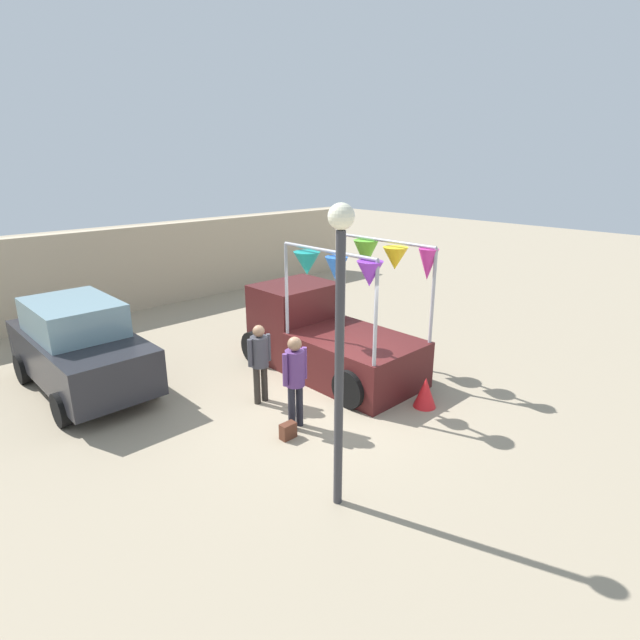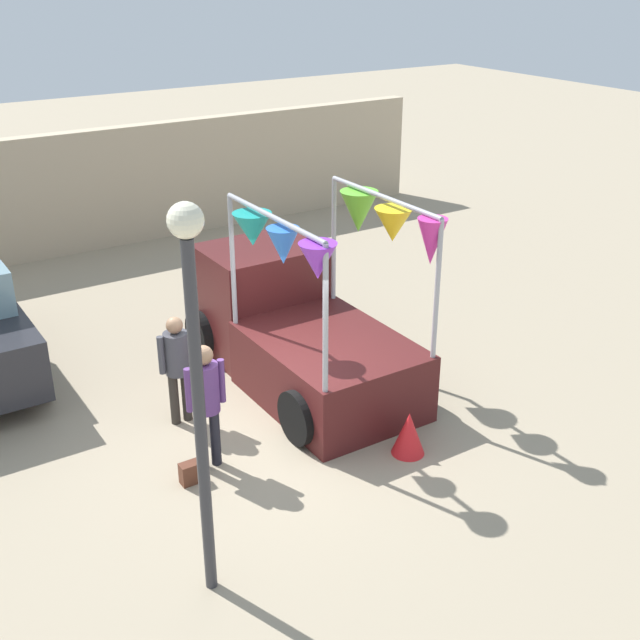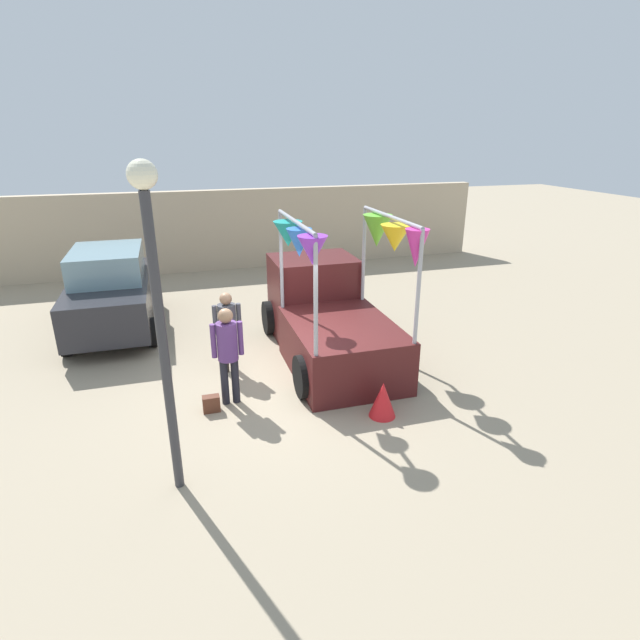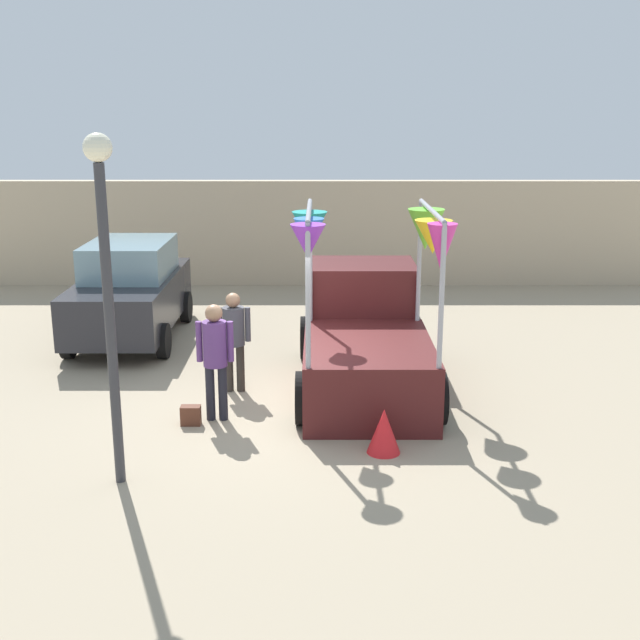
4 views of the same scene
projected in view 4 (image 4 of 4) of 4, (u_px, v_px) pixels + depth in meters
The scene contains 9 objects.
ground_plane at pixel (288, 412), 11.82m from camera, with size 60.00×60.00×0.00m, color gray.
vendor_truck at pixel (369, 331), 12.84m from camera, with size 2.42×4.06×2.97m.
parked_car at pixel (134, 290), 15.38m from camera, with size 1.88×4.00×1.88m.
person_customer at pixel (219, 351), 11.30m from camera, with size 0.53×0.34×1.71m.
person_vendor at pixel (238, 333), 12.48m from camera, with size 0.53×0.34×1.59m.
handbag at pixel (195, 415), 11.34m from camera, with size 0.28×0.16×0.28m, color #592D1E.
street_lamp at pixel (110, 264), 8.99m from camera, with size 0.32×0.32×4.10m.
brick_boundary_wall at pixel (303, 233), 19.98m from camera, with size 18.00×0.36×2.60m, color tan.
folded_kite_bundle_crimson at pixel (388, 431), 10.38m from camera, with size 0.44×0.44×0.60m, color red.
Camera 4 is at (0.53, -11.06, 4.38)m, focal length 45.00 mm.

